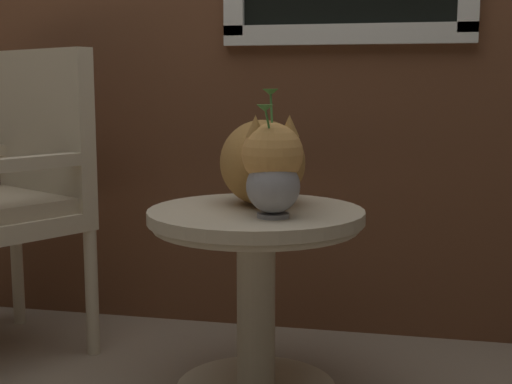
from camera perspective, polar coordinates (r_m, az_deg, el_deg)
The scene contains 4 objects.
wicker_side_table at distance 2.07m, azimuth -0.00°, elevation -6.09°, with size 0.62×0.62×0.56m.
wicker_chair at distance 2.54m, azimuth -19.24°, elevation 0.31°, with size 0.71×0.71×1.03m.
cat at distance 2.07m, azimuth 0.64°, elevation 2.47°, with size 0.33×0.59×0.27m.
pewter_vase_with_ivy at distance 1.90m, azimuth 1.36°, elevation 0.90°, with size 0.14×0.14×0.34m.
Camera 1 is at (0.65, -1.91, 0.91)m, focal length 50.33 mm.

